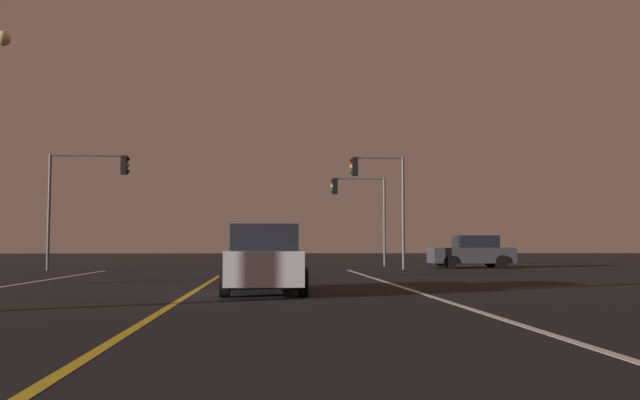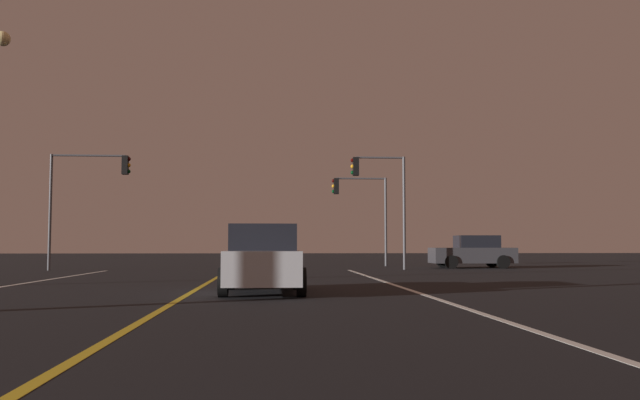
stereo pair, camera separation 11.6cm
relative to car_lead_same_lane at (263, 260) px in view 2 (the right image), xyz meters
The scene contains 7 objects.
lane_edge_right 5.47m from the car_lead_same_lane, 44.07° to the right, with size 0.16×38.37×0.01m, color silver.
lane_center_divider 4.26m from the car_lead_same_lane, 115.76° to the right, with size 0.16×38.37×0.01m, color gold.
car_lead_same_lane is the anchor object (origin of this frame).
car_crossing_side 20.95m from the car_lead_same_lane, 59.22° to the left, with size 4.30×2.02×1.70m.
traffic_light_near_right 17.14m from the car_lead_same_lane, 71.14° to the left, with size 2.71×0.36×5.55m.
traffic_light_near_left 18.36m from the car_lead_same_lane, 118.15° to the left, with size 3.79×0.36×5.53m.
traffic_light_far_right 22.23m from the car_lead_same_lane, 76.49° to the left, with size 3.17×0.36×5.05m.
Camera 2 is at (2.05, -0.23, 1.20)m, focal length 38.33 mm.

